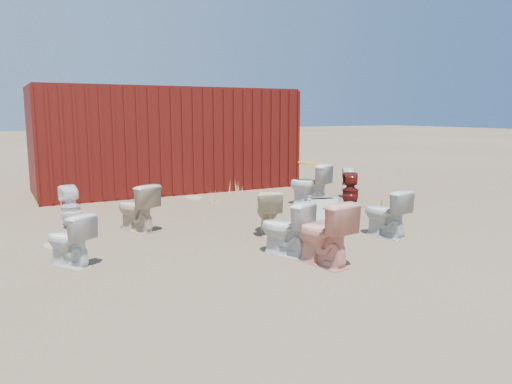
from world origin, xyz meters
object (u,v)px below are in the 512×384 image
toilet_front_a (69,240)px  toilet_back_beige_left (136,208)px  toilet_front_maroon (350,191)px  toilet_back_e (348,183)px  shipping_container (166,139)px  loose_tank (322,208)px  toilet_front_pink (323,233)px  toilet_back_a (71,207)px  toilet_front_c (285,228)px  toilet_back_beige_right (268,212)px  toilet_back_yellowlid (309,185)px  toilet_front_e (386,213)px

toilet_front_a → toilet_back_beige_left: (1.18, 1.40, 0.05)m
toilet_front_maroon → toilet_back_e: size_ratio=1.06×
shipping_container → loose_tank: 4.94m
toilet_front_pink → loose_tank: (1.59, 2.23, -0.23)m
toilet_back_a → toilet_front_c: bearing=119.4°
toilet_back_beige_left → loose_tank: bearing=146.6°
toilet_back_beige_left → toilet_back_e: toilet_back_beige_left is taller
toilet_back_beige_right → toilet_front_pink: bearing=105.8°
shipping_container → toilet_back_a: size_ratio=8.75×
toilet_back_yellowlid → loose_tank: size_ratio=1.68×
toilet_front_e → toilet_back_a: bearing=-44.7°
toilet_front_maroon → loose_tank: bearing=60.4°
toilet_back_a → loose_tank: size_ratio=1.37×
toilet_front_maroon → loose_tank: toilet_front_maroon is taller
shipping_container → loose_tank: shipping_container is taller
shipping_container → toilet_back_beige_left: size_ratio=8.02×
toilet_back_beige_left → toilet_back_beige_right: (1.71, -1.11, -0.03)m
toilet_front_e → toilet_back_e: bearing=-129.6°
toilet_front_a → toilet_back_beige_right: (2.90, 0.29, 0.02)m
toilet_back_a → toilet_back_e: size_ratio=1.05×
toilet_back_yellowlid → loose_tank: bearing=38.6°
toilet_front_a → toilet_back_a: size_ratio=0.95×
toilet_back_beige_right → toilet_front_maroon: bearing=-134.9°
shipping_container → toilet_back_beige_left: bearing=-114.1°
shipping_container → loose_tank: size_ratio=12.00×
shipping_container → toilet_back_beige_left: shipping_container is taller
toilet_front_pink → toilet_back_a: size_ratio=1.17×
toilet_front_maroon → toilet_back_e: 1.21m
toilet_front_a → toilet_front_e: size_ratio=0.91×
toilet_back_beige_right → shipping_container: bearing=-69.3°
toilet_front_pink → toilet_back_e: toilet_front_pink is taller
shipping_container → toilet_back_e: size_ratio=9.18×
toilet_back_beige_left → toilet_back_yellowlid: bearing=165.7°
toilet_front_pink → toilet_back_yellowlid: size_ratio=0.95×
toilet_front_maroon → toilet_front_c: bearing=72.6°
shipping_container → toilet_back_beige_right: (-0.12, -5.21, -0.86)m
toilet_front_e → toilet_back_beige_left: toilet_back_beige_left is taller
toilet_back_a → toilet_back_beige_right: bearing=137.3°
toilet_back_e → toilet_front_pink: bearing=83.3°
toilet_back_e → toilet_back_beige_right: bearing=67.8°
toilet_back_a → toilet_back_beige_left: toilet_back_beige_left is taller
toilet_front_e → toilet_back_a: size_ratio=1.05×
toilet_back_beige_left → toilet_back_yellowlid: 3.64m
toilet_back_e → toilet_back_yellowlid: bearing=49.7°
toilet_back_a → toilet_back_e: toilet_back_a is taller
toilet_front_a → shipping_container: bearing=-150.6°
toilet_front_maroon → loose_tank: 1.12m
toilet_front_maroon → toilet_back_yellowlid: 0.83m
toilet_front_pink → loose_tank: toilet_front_pink is taller
toilet_front_pink → toilet_front_c: 0.60m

